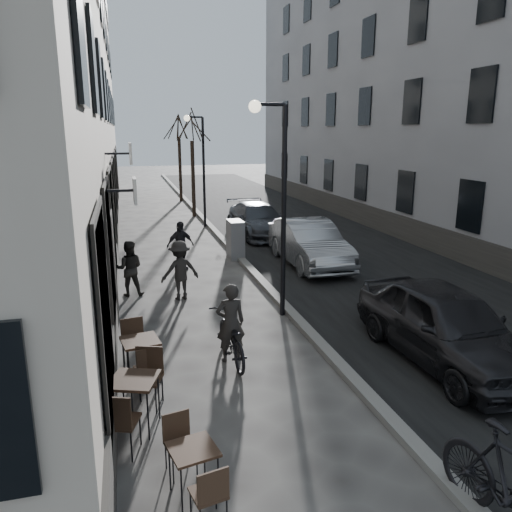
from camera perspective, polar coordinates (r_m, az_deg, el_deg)
name	(u,v)px	position (r m, az deg, el deg)	size (l,w,h in m)	color
ground	(417,469)	(7.65, 17.93, -22.14)	(120.00, 120.00, 0.00)	#3B3836
road	(296,230)	(22.79, 4.60, 2.94)	(7.30, 60.00, 0.00)	black
kerb	(217,233)	(21.86, -4.48, 2.61)	(0.25, 60.00, 0.12)	slate
building_left	(48,33)	(22.00, -22.66, 22.50)	(4.00, 35.00, 16.00)	#ADA191
building_right	(414,49)	(25.49, 17.59, 21.62)	(4.00, 35.00, 16.00)	gray
streetlamp_near	(277,187)	(11.67, 2.41, 7.86)	(0.90, 0.28, 5.09)	black
streetlamp_far	(200,159)	(23.37, -6.45, 10.98)	(0.90, 0.28, 5.09)	black
tree_near	(192,125)	(26.31, -7.38, 14.59)	(2.40, 2.40, 5.70)	black
tree_far	(179,126)	(32.27, -8.84, 14.46)	(2.40, 2.40, 5.70)	black
bistro_set_a	(193,467)	(6.72, -7.17, -22.80)	(0.66, 1.41, 0.81)	black
bistro_set_b	(135,398)	(8.07, -13.68, -15.51)	(0.99, 1.72, 0.98)	black
bistro_set_c	(141,356)	(9.45, -13.01, -11.03)	(0.74, 1.62, 0.93)	black
utility_cabinet	(235,239)	(17.68, -2.36, 1.90)	(0.50, 0.91, 1.36)	slate
bicycle	(231,337)	(9.95, -2.90, -9.28)	(0.65, 1.85, 0.97)	black
cyclist_rider	(231,323)	(9.83, -2.93, -7.62)	(0.58, 0.38, 1.59)	black
pedestrian_near	(129,268)	(14.09, -14.27, -1.36)	(0.75, 0.58, 1.54)	#282622
pedestrian_mid	(180,270)	(13.49, -8.67, -1.63)	(1.04, 0.60, 1.61)	black
pedestrian_far	(180,246)	(16.35, -8.65, 1.17)	(0.94, 0.39, 1.60)	black
car_near	(446,325)	(10.48, 20.85, -7.34)	(1.81, 4.50, 1.53)	black
car_mid	(309,243)	(16.85, 6.09, 1.48)	(1.60, 4.58, 1.51)	#95999D
car_far	(258,220)	(21.54, 0.20, 4.17)	(1.92, 4.71, 1.37)	#34373D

